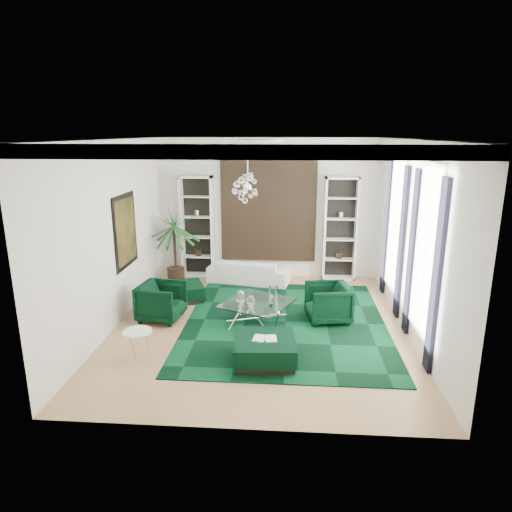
# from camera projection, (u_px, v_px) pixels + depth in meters

# --- Properties ---
(floor) EXTENTS (6.00, 7.00, 0.02)m
(floor) POSITION_uv_depth(u_px,v_px,m) (260.00, 325.00, 9.60)
(floor) COLOR tan
(floor) RESTS_ON ground
(ceiling) EXTENTS (6.00, 7.00, 0.02)m
(ceiling) POSITION_uv_depth(u_px,v_px,m) (261.00, 138.00, 8.60)
(ceiling) COLOR white
(ceiling) RESTS_ON ground
(wall_back) EXTENTS (6.00, 0.02, 3.80)m
(wall_back) POSITION_uv_depth(u_px,v_px,m) (268.00, 209.00, 12.48)
(wall_back) COLOR silver
(wall_back) RESTS_ON ground
(wall_front) EXTENTS (6.00, 0.02, 3.80)m
(wall_front) POSITION_uv_depth(u_px,v_px,m) (242.00, 299.00, 5.72)
(wall_front) COLOR silver
(wall_front) RESTS_ON ground
(wall_left) EXTENTS (0.02, 7.00, 3.80)m
(wall_left) POSITION_uv_depth(u_px,v_px,m) (114.00, 235.00, 9.31)
(wall_left) COLOR silver
(wall_left) RESTS_ON ground
(wall_right) EXTENTS (0.02, 7.00, 3.80)m
(wall_right) POSITION_uv_depth(u_px,v_px,m) (414.00, 240.00, 8.89)
(wall_right) COLOR silver
(wall_right) RESTS_ON ground
(crown_molding) EXTENTS (6.00, 7.00, 0.18)m
(crown_molding) POSITION_uv_depth(u_px,v_px,m) (261.00, 144.00, 8.63)
(crown_molding) COLOR white
(crown_molding) RESTS_ON ceiling
(ceiling_medallion) EXTENTS (0.90, 0.90, 0.05)m
(ceiling_medallion) POSITION_uv_depth(u_px,v_px,m) (261.00, 140.00, 8.90)
(ceiling_medallion) COLOR white
(ceiling_medallion) RESTS_ON ceiling
(tapestry) EXTENTS (2.50, 0.06, 2.80)m
(tapestry) POSITION_uv_depth(u_px,v_px,m) (268.00, 209.00, 12.43)
(tapestry) COLOR black
(tapestry) RESTS_ON wall_back
(shelving_left) EXTENTS (0.90, 0.38, 2.80)m
(shelving_left) POSITION_uv_depth(u_px,v_px,m) (197.00, 227.00, 12.56)
(shelving_left) COLOR white
(shelving_left) RESTS_ON floor
(shelving_right) EXTENTS (0.90, 0.38, 2.80)m
(shelving_right) POSITION_uv_depth(u_px,v_px,m) (340.00, 229.00, 12.28)
(shelving_right) COLOR white
(shelving_right) RESTS_ON floor
(painting) EXTENTS (0.04, 1.30, 1.60)m
(painting) POSITION_uv_depth(u_px,v_px,m) (126.00, 231.00, 9.90)
(painting) COLOR black
(painting) RESTS_ON wall_left
(window_near) EXTENTS (0.03, 1.10, 2.90)m
(window_near) POSITION_uv_depth(u_px,v_px,m) (426.00, 251.00, 8.02)
(window_near) COLOR white
(window_near) RESTS_ON wall_right
(curtain_near_a) EXTENTS (0.07, 0.30, 3.25)m
(curtain_near_a) POSITION_uv_depth(u_px,v_px,m) (436.00, 278.00, 7.34)
(curtain_near_a) COLOR black
(curtain_near_a) RESTS_ON floor
(curtain_near_b) EXTENTS (0.07, 0.30, 3.25)m
(curtain_near_b) POSITION_uv_depth(u_px,v_px,m) (412.00, 253.00, 8.84)
(curtain_near_b) COLOR black
(curtain_near_b) RESTS_ON floor
(window_far) EXTENTS (0.03, 1.10, 2.90)m
(window_far) POSITION_uv_depth(u_px,v_px,m) (396.00, 225.00, 10.33)
(window_far) COLOR white
(window_far) RESTS_ON wall_right
(curtain_far_a) EXTENTS (0.07, 0.30, 3.25)m
(curtain_far_a) POSITION_uv_depth(u_px,v_px,m) (401.00, 243.00, 9.65)
(curtain_far_a) COLOR black
(curtain_far_a) RESTS_ON floor
(curtain_far_b) EXTENTS (0.07, 0.30, 3.25)m
(curtain_far_b) POSITION_uv_depth(u_px,v_px,m) (387.00, 228.00, 11.15)
(curtain_far_b) COLOR black
(curtain_far_b) RESTS_ON floor
(rug) EXTENTS (4.20, 5.00, 0.02)m
(rug) POSITION_uv_depth(u_px,v_px,m) (285.00, 322.00, 9.72)
(rug) COLOR black
(rug) RESTS_ON floor
(sofa) EXTENTS (2.27, 1.22, 0.63)m
(sofa) POSITION_uv_depth(u_px,v_px,m) (249.00, 271.00, 12.25)
(sofa) COLOR white
(sofa) RESTS_ON floor
(armchair_left) EXTENTS (1.01, 0.99, 0.82)m
(armchair_left) POSITION_uv_depth(u_px,v_px,m) (161.00, 301.00, 9.79)
(armchair_left) COLOR black
(armchair_left) RESTS_ON floor
(armchair_right) EXTENTS (1.03, 1.01, 0.81)m
(armchair_right) POSITION_uv_depth(u_px,v_px,m) (328.00, 303.00, 9.73)
(armchair_right) COLOR black
(armchair_right) RESTS_ON floor
(coffee_table) EXTENTS (1.70, 1.70, 0.44)m
(coffee_table) POSITION_uv_depth(u_px,v_px,m) (257.00, 312.00, 9.71)
(coffee_table) COLOR white
(coffee_table) RESTS_ON floor
(ottoman_side) EXTENTS (1.15, 1.15, 0.39)m
(ottoman_side) POSITION_uv_depth(u_px,v_px,m) (184.00, 292.00, 10.99)
(ottoman_side) COLOR black
(ottoman_side) RESTS_ON floor
(ottoman_front) EXTENTS (1.14, 1.14, 0.42)m
(ottoman_front) POSITION_uv_depth(u_px,v_px,m) (265.00, 350.00, 8.04)
(ottoman_front) COLOR black
(ottoman_front) RESTS_ON floor
(book) EXTENTS (0.42, 0.28, 0.03)m
(book) POSITION_uv_depth(u_px,v_px,m) (265.00, 338.00, 7.98)
(book) COLOR white
(book) RESTS_ON ottoman_front
(side_table) EXTENTS (0.61, 0.61, 0.50)m
(side_table) POSITION_uv_depth(u_px,v_px,m) (138.00, 345.00, 8.15)
(side_table) COLOR white
(side_table) RESTS_ON floor
(palm) EXTENTS (2.08, 2.08, 2.53)m
(palm) POSITION_uv_depth(u_px,v_px,m) (174.00, 237.00, 11.96)
(palm) COLOR #19591E
(palm) RESTS_ON floor
(chandelier) EXTENTS (0.80, 0.80, 0.64)m
(chandelier) POSITION_uv_depth(u_px,v_px,m) (248.00, 188.00, 9.10)
(chandelier) COLOR white
(chandelier) RESTS_ON ceiling
(table_plant) EXTENTS (0.15, 0.14, 0.22)m
(table_plant) POSITION_uv_depth(u_px,v_px,m) (272.00, 302.00, 9.35)
(table_plant) COLOR #19591E
(table_plant) RESTS_ON coffee_table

